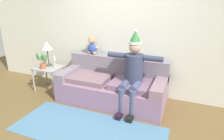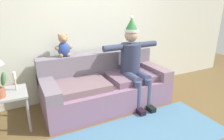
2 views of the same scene
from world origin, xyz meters
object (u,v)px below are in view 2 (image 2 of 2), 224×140
Objects in this scene: side_table at (4,99)px; candle_short at (15,78)px; person_seated at (133,61)px; teddy_bear at (64,46)px; couch at (105,86)px.

side_table is 0.30m from candle_short.
person_seated is 1.18m from teddy_bear.
teddy_bear is at bearing 153.83° from couch.
person_seated is 1.82m from candle_short.
candle_short reaches higher than side_table.
couch is at bearing -26.17° from teddy_bear.
person_seated is at bearing -4.11° from candle_short.
side_table is (-1.53, -0.08, 0.14)m from couch.
teddy_bear is (-0.59, 0.29, 0.70)m from couch.
couch is 1.42m from candle_short.
candle_short is (-0.77, -0.33, -0.30)m from teddy_bear.
couch is 0.65m from person_seated.
teddy_bear reaches higher than side_table.
side_table is 2.19× the size of candle_short.
person_seated is 2.57× the size of side_table.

